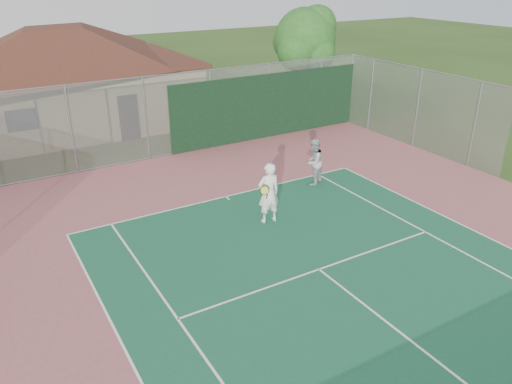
{
  "coord_description": "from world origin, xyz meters",
  "views": [
    {
      "loc": [
        -7.33,
        -2.59,
        7.49
      ],
      "look_at": [
        -0.3,
        9.25,
        1.29
      ],
      "focal_mm": 35.0,
      "sensor_mm": 36.0,
      "label": 1
    }
  ],
  "objects_px": {
    "clubhouse": "(60,68)",
    "tree": "(306,41)",
    "player_white_front": "(269,193)",
    "player_grey_back": "(313,162)"
  },
  "relations": [
    {
      "from": "player_white_front",
      "to": "clubhouse",
      "type": "bearing_deg",
      "value": -71.53
    },
    {
      "from": "clubhouse",
      "to": "player_white_front",
      "type": "xyz_separation_m",
      "value": [
        3.19,
        -14.6,
        -1.95
      ]
    },
    {
      "from": "clubhouse",
      "to": "player_white_front",
      "type": "distance_m",
      "value": 15.07
    },
    {
      "from": "clubhouse",
      "to": "player_white_front",
      "type": "height_order",
      "value": "clubhouse"
    },
    {
      "from": "player_white_front",
      "to": "player_grey_back",
      "type": "bearing_deg",
      "value": -144.21
    },
    {
      "from": "tree",
      "to": "player_white_front",
      "type": "height_order",
      "value": "tree"
    },
    {
      "from": "player_white_front",
      "to": "player_grey_back",
      "type": "height_order",
      "value": "player_white_front"
    },
    {
      "from": "tree",
      "to": "player_grey_back",
      "type": "height_order",
      "value": "tree"
    },
    {
      "from": "clubhouse",
      "to": "player_white_front",
      "type": "relative_size",
      "value": 6.75
    },
    {
      "from": "clubhouse",
      "to": "tree",
      "type": "distance_m",
      "value": 13.2
    }
  ]
}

